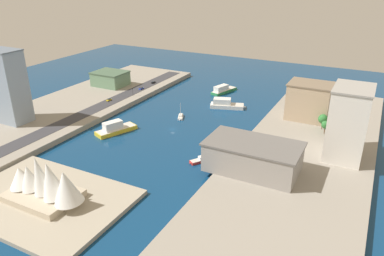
% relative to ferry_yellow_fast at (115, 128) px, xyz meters
% --- Properties ---
extents(ground_plane, '(440.00, 440.00, 0.00)m').
position_rel_ferry_yellow_fast_xyz_m(ground_plane, '(-29.59, -20.80, -2.69)').
color(ground_plane, navy).
extents(quay_west, '(70.00, 240.00, 3.48)m').
position_rel_ferry_yellow_fast_xyz_m(quay_west, '(-113.61, -20.80, -0.95)').
color(quay_west, gray).
rests_on(quay_west, ground_plane).
extents(quay_east, '(70.00, 240.00, 3.48)m').
position_rel_ferry_yellow_fast_xyz_m(quay_east, '(54.44, -20.80, -0.95)').
color(quay_east, gray).
rests_on(quay_east, ground_plane).
extents(peninsula_point, '(74.30, 52.80, 2.00)m').
position_rel_ferry_yellow_fast_xyz_m(peninsula_point, '(-19.71, 75.70, -1.69)').
color(peninsula_point, '#A89E89').
rests_on(peninsula_point, ground_plane).
extents(road_strip, '(11.97, 228.00, 0.15)m').
position_rel_ferry_yellow_fast_xyz_m(road_strip, '(33.96, -20.80, 0.87)').
color(road_strip, '#38383D').
rests_on(road_strip, quay_east).
extents(ferry_yellow_fast, '(17.80, 27.87, 7.72)m').
position_rel_ferry_yellow_fast_xyz_m(ferry_yellow_fast, '(0.00, 0.00, 0.00)').
color(ferry_yellow_fast, yellow).
rests_on(ferry_yellow_fast, ground_plane).
extents(ferry_green_doubledeck, '(14.28, 27.68, 6.58)m').
position_rel_ferry_yellow_fast_xyz_m(ferry_green_doubledeck, '(-28.41, -107.27, -0.18)').
color(ferry_green_doubledeck, '#2D8C4C').
rests_on(ferry_green_doubledeck, ground_plane).
extents(sailboat_small_white, '(6.88, 10.66, 10.80)m').
position_rel_ferry_yellow_fast_xyz_m(sailboat_small_white, '(-24.73, -40.61, -1.77)').
color(sailboat_small_white, white).
rests_on(sailboat_small_white, ground_plane).
extents(tugboat_red, '(11.18, 14.28, 3.15)m').
position_rel_ferry_yellow_fast_xyz_m(tugboat_red, '(-65.79, 9.22, -1.55)').
color(tugboat_red, red).
rests_on(tugboat_red, ground_plane).
extents(ferry_white_commuter, '(27.03, 15.94, 7.09)m').
position_rel_ferry_yellow_fast_xyz_m(ferry_white_commuter, '(-44.45, -74.15, 0.05)').
color(ferry_white_commuter, silver).
rests_on(ferry_white_commuter, ground_plane).
extents(hotel_broad_white, '(18.99, 26.05, 38.32)m').
position_rel_ferry_yellow_fast_xyz_m(hotel_broad_white, '(-132.37, -23.95, 19.99)').
color(hotel_broad_white, silver).
rests_on(hotel_broad_white, quay_west).
extents(apartment_midrise_tan, '(27.83, 22.09, 24.16)m').
position_rel_ferry_yellow_fast_xyz_m(apartment_midrise_tan, '(-104.43, -71.57, 12.90)').
color(apartment_midrise_tan, tan).
rests_on(apartment_midrise_tan, quay_west).
extents(carpark_squat_concrete, '(45.98, 26.00, 14.77)m').
position_rel_ferry_yellow_fast_xyz_m(carpark_squat_concrete, '(-94.15, 11.85, 8.21)').
color(carpark_squat_concrete, gray).
rests_on(carpark_squat_concrete, quay_west).
extents(terminal_long_green, '(27.43, 22.38, 11.90)m').
position_rel_ferry_yellow_fast_xyz_m(terminal_long_green, '(60.95, -72.05, 6.77)').
color(terminal_long_green, slate).
rests_on(terminal_long_green, quay_east).
extents(tower_tall_glass, '(21.55, 15.74, 46.80)m').
position_rel_ferry_yellow_fast_xyz_m(tower_tall_glass, '(64.99, 21.50, 24.22)').
color(tower_tall_glass, '#8C9EB2').
rests_on(tower_tall_glass, quay_east).
extents(suv_black, '(2.09, 4.75, 1.60)m').
position_rel_ferry_yellow_fast_xyz_m(suv_black, '(31.89, -93.90, 1.72)').
color(suv_black, black).
rests_on(suv_black, road_strip).
extents(hatchback_blue, '(2.13, 4.73, 1.59)m').
position_rel_ferry_yellow_fast_xyz_m(hatchback_blue, '(31.08, -74.17, 1.72)').
color(hatchback_blue, black).
rests_on(hatchback_blue, road_strip).
extents(taxi_yellow_cab, '(2.10, 4.40, 1.54)m').
position_rel_ferry_yellow_fast_xyz_m(taxi_yellow_cab, '(36.17, -38.73, 1.69)').
color(taxi_yellow_cab, black).
rests_on(taxi_yellow_cab, road_strip).
extents(traffic_light_waterfront, '(0.36, 0.36, 6.50)m').
position_rel_ferry_yellow_fast_xyz_m(traffic_light_waterfront, '(26.98, -56.79, 5.14)').
color(traffic_light_waterfront, black).
rests_on(traffic_light_waterfront, quay_east).
extents(opera_landmark, '(41.36, 21.61, 20.69)m').
position_rel_ferry_yellow_fast_xyz_m(opera_landmark, '(-22.11, 75.70, 7.44)').
color(opera_landmark, '#BCAD93').
rests_on(opera_landmark, peninsula_point).
extents(park_tree_cluster, '(13.81, 20.61, 9.69)m').
position_rel_ferry_yellow_fast_xyz_m(park_tree_cluster, '(-118.94, -57.32, 6.76)').
color(park_tree_cluster, brown).
rests_on(park_tree_cluster, quay_west).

